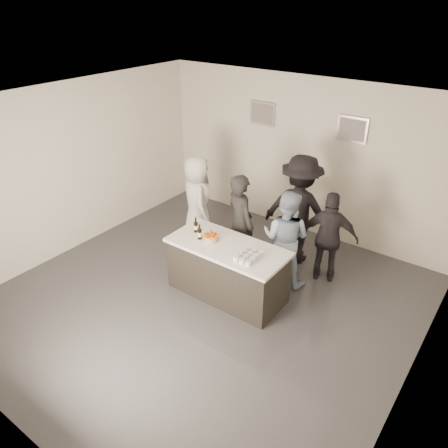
# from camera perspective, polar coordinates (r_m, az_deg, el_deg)

# --- Properties ---
(floor) EXTENTS (6.00, 6.00, 0.00)m
(floor) POSITION_cam_1_polar(r_m,az_deg,el_deg) (6.96, -2.48, -9.96)
(floor) COLOR #3D3D42
(floor) RESTS_ON ground
(ceiling) EXTENTS (6.00, 6.00, 0.00)m
(ceiling) POSITION_cam_1_polar(r_m,az_deg,el_deg) (5.61, -3.13, 14.81)
(ceiling) COLOR white
(wall_back) EXTENTS (6.00, 0.04, 3.00)m
(wall_back) POSITION_cam_1_polar(r_m,az_deg,el_deg) (8.48, 10.18, 8.59)
(wall_back) COLOR silver
(wall_back) RESTS_ON ground
(wall_left) EXTENTS (0.04, 6.00, 3.00)m
(wall_left) POSITION_cam_1_polar(r_m,az_deg,el_deg) (8.22, -19.42, 6.73)
(wall_left) COLOR silver
(wall_left) RESTS_ON ground
(wall_right) EXTENTS (0.04, 6.00, 3.00)m
(wall_right) POSITION_cam_1_polar(r_m,az_deg,el_deg) (5.09, 24.89, -8.27)
(wall_right) COLOR silver
(wall_right) RESTS_ON ground
(picture_left) EXTENTS (0.54, 0.04, 0.44)m
(picture_left) POSITION_cam_1_polar(r_m,az_deg,el_deg) (8.67, 5.05, 14.19)
(picture_left) COLOR #B2B2B7
(picture_left) RESTS_ON wall_back
(picture_right) EXTENTS (0.54, 0.04, 0.44)m
(picture_right) POSITION_cam_1_polar(r_m,az_deg,el_deg) (7.91, 16.41, 11.79)
(picture_right) COLOR #B2B2B7
(picture_right) RESTS_ON wall_back
(bar_counter) EXTENTS (1.86, 0.86, 0.90)m
(bar_counter) POSITION_cam_1_polar(r_m,az_deg,el_deg) (6.83, 0.44, -6.04)
(bar_counter) COLOR white
(bar_counter) RESTS_ON ground
(cake) EXTENTS (0.24, 0.24, 0.08)m
(cake) POSITION_cam_1_polar(r_m,az_deg,el_deg) (6.71, -1.69, -1.83)
(cake) COLOR orange
(cake) RESTS_ON bar_counter
(beer_bottle_a) EXTENTS (0.07, 0.07, 0.26)m
(beer_bottle_a) POSITION_cam_1_polar(r_m,az_deg,el_deg) (6.90, -3.70, -0.09)
(beer_bottle_a) COLOR black
(beer_bottle_a) RESTS_ON bar_counter
(beer_bottle_b) EXTENTS (0.07, 0.07, 0.26)m
(beer_bottle_b) POSITION_cam_1_polar(r_m,az_deg,el_deg) (6.70, -3.21, -0.99)
(beer_bottle_b) COLOR black
(beer_bottle_b) RESTS_ON bar_counter
(tumbler_cluster) EXTENTS (0.30, 0.40, 0.08)m
(tumbler_cluster) POSITION_cam_1_polar(r_m,az_deg,el_deg) (6.28, 3.18, -4.18)
(tumbler_cluster) COLOR orange
(tumbler_cluster) RESTS_ON bar_counter
(candles) EXTENTS (0.24, 0.08, 0.01)m
(candles) POSITION_cam_1_polar(r_m,az_deg,el_deg) (6.52, -3.23, -3.19)
(candles) COLOR pink
(candles) RESTS_ON bar_counter
(person_main_black) EXTENTS (0.75, 0.64, 1.74)m
(person_main_black) POSITION_cam_1_polar(r_m,az_deg,el_deg) (7.26, 2.16, 0.06)
(person_main_black) COLOR black
(person_main_black) RESTS_ON ground
(person_main_blue) EXTENTS (0.87, 0.72, 1.62)m
(person_main_blue) POSITION_cam_1_polar(r_m,az_deg,el_deg) (7.02, 8.06, -1.84)
(person_main_blue) COLOR #94A6C2
(person_main_blue) RESTS_ON ground
(person_guest_left) EXTENTS (0.98, 0.94, 1.69)m
(person_guest_left) POSITION_cam_1_polar(r_m,az_deg,el_deg) (8.15, -3.51, 3.18)
(person_guest_left) COLOR silver
(person_guest_left) RESTS_ON ground
(person_guest_right) EXTENTS (1.00, 0.67, 1.57)m
(person_guest_right) POSITION_cam_1_polar(r_m,az_deg,el_deg) (7.22, 13.56, -1.75)
(person_guest_right) COLOR #27242A
(person_guest_right) RESTS_ON ground
(person_guest_back) EXTENTS (1.34, 0.88, 1.95)m
(person_guest_back) POSITION_cam_1_polar(r_m,az_deg,el_deg) (7.58, 9.83, 1.83)
(person_guest_back) COLOR black
(person_guest_back) RESTS_ON ground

